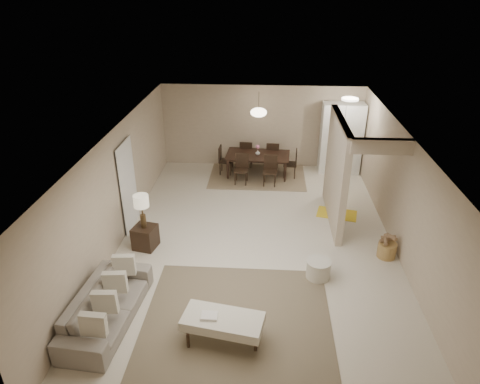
# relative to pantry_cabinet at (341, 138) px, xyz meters

# --- Properties ---
(floor) EXTENTS (9.00, 9.00, 0.00)m
(floor) POSITION_rel_pantry_cabinet_xyz_m (-2.35, -4.15, -1.05)
(floor) COLOR beige
(floor) RESTS_ON ground
(ceiling) EXTENTS (9.00, 9.00, 0.00)m
(ceiling) POSITION_rel_pantry_cabinet_xyz_m (-2.35, -4.15, 1.45)
(ceiling) COLOR white
(ceiling) RESTS_ON back_wall
(back_wall) EXTENTS (6.00, 0.00, 6.00)m
(back_wall) POSITION_rel_pantry_cabinet_xyz_m (-2.35, 0.35, 0.20)
(back_wall) COLOR tan
(back_wall) RESTS_ON floor
(left_wall) EXTENTS (0.00, 9.00, 9.00)m
(left_wall) POSITION_rel_pantry_cabinet_xyz_m (-5.35, -4.15, 0.20)
(left_wall) COLOR tan
(left_wall) RESTS_ON floor
(right_wall) EXTENTS (0.00, 9.00, 9.00)m
(right_wall) POSITION_rel_pantry_cabinet_xyz_m (0.65, -4.15, 0.20)
(right_wall) COLOR tan
(right_wall) RESTS_ON floor
(partition) EXTENTS (0.15, 2.50, 2.50)m
(partition) POSITION_rel_pantry_cabinet_xyz_m (-0.55, -2.90, 0.20)
(partition) COLOR tan
(partition) RESTS_ON floor
(doorway) EXTENTS (0.04, 0.90, 2.04)m
(doorway) POSITION_rel_pantry_cabinet_xyz_m (-5.32, -3.55, -0.03)
(doorway) COLOR black
(doorway) RESTS_ON floor
(pantry_cabinet) EXTENTS (1.20, 0.55, 2.10)m
(pantry_cabinet) POSITION_rel_pantry_cabinet_xyz_m (0.00, 0.00, 0.00)
(pantry_cabinet) COLOR white
(pantry_cabinet) RESTS_ON floor
(flush_light) EXTENTS (0.44, 0.44, 0.05)m
(flush_light) POSITION_rel_pantry_cabinet_xyz_m (-0.05, -0.95, 1.41)
(flush_light) COLOR white
(flush_light) RESTS_ON ceiling
(living_rug) EXTENTS (3.20, 3.20, 0.01)m
(living_rug) POSITION_rel_pantry_cabinet_xyz_m (-2.60, -6.69, -1.04)
(living_rug) COLOR brown
(living_rug) RESTS_ON floor
(sofa) EXTENTS (2.25, 1.04, 0.64)m
(sofa) POSITION_rel_pantry_cabinet_xyz_m (-4.80, -6.69, -0.73)
(sofa) COLOR gray
(sofa) RESTS_ON floor
(ottoman_bench) EXTENTS (1.37, 0.81, 0.46)m
(ottoman_bench) POSITION_rel_pantry_cabinet_xyz_m (-2.80, -6.99, -0.68)
(ottoman_bench) COLOR beige
(ottoman_bench) RESTS_ON living_rug
(side_table) EXTENTS (0.55, 0.55, 0.51)m
(side_table) POSITION_rel_pantry_cabinet_xyz_m (-4.75, -4.44, -0.80)
(side_table) COLOR black
(side_table) RESTS_ON floor
(table_lamp) EXTENTS (0.32, 0.32, 0.76)m
(table_lamp) POSITION_rel_pantry_cabinet_xyz_m (-4.75, -4.44, 0.02)
(table_lamp) COLOR #4B3820
(table_lamp) RESTS_ON side_table
(round_pouf) EXTENTS (0.48, 0.48, 0.38)m
(round_pouf) POSITION_rel_pantry_cabinet_xyz_m (-1.11, -5.26, -0.86)
(round_pouf) COLOR beige
(round_pouf) RESTS_ON floor
(wicker_basket) EXTENTS (0.45, 0.45, 0.33)m
(wicker_basket) POSITION_rel_pantry_cabinet_xyz_m (0.40, -4.47, -0.89)
(wicker_basket) COLOR olive
(wicker_basket) RESTS_ON floor
(dining_rug) EXTENTS (2.80, 2.10, 0.01)m
(dining_rug) POSITION_rel_pantry_cabinet_xyz_m (-2.43, -0.45, -1.04)
(dining_rug) COLOR #7E6B4E
(dining_rug) RESTS_ON floor
(dining_table) EXTENTS (1.91, 1.15, 0.65)m
(dining_table) POSITION_rel_pantry_cabinet_xyz_m (-2.43, -0.45, -0.73)
(dining_table) COLOR black
(dining_table) RESTS_ON dining_rug
(dining_chairs) EXTENTS (2.30, 1.72, 0.85)m
(dining_chairs) POSITION_rel_pantry_cabinet_xyz_m (-2.43, -0.45, -0.62)
(dining_chairs) COLOR black
(dining_chairs) RESTS_ON dining_rug
(vase) EXTENTS (0.18, 0.18, 0.14)m
(vase) POSITION_rel_pantry_cabinet_xyz_m (-2.43, -0.45, -0.33)
(vase) COLOR silver
(vase) RESTS_ON dining_table
(yellow_mat) EXTENTS (1.07, 0.78, 0.01)m
(yellow_mat) POSITION_rel_pantry_cabinet_xyz_m (-0.38, -2.69, -1.04)
(yellow_mat) COLOR yellow
(yellow_mat) RESTS_ON floor
(pendant_light) EXTENTS (0.46, 0.46, 0.71)m
(pendant_light) POSITION_rel_pantry_cabinet_xyz_m (-2.43, -0.45, 0.87)
(pendant_light) COLOR #4B3820
(pendant_light) RESTS_ON ceiling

